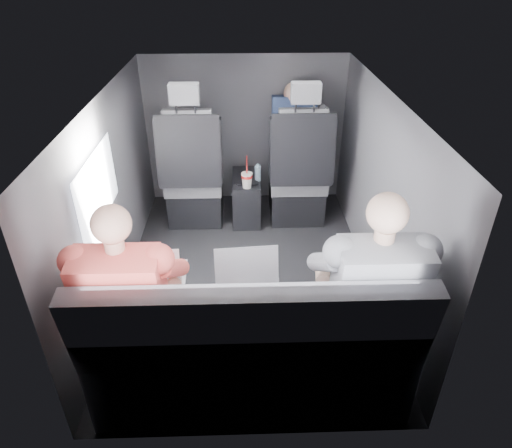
{
  "coord_description": "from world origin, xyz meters",
  "views": [
    {
      "loc": [
        -0.03,
        -2.72,
        2.11
      ],
      "look_at": [
        0.06,
        -0.05,
        0.49
      ],
      "focal_mm": 32.0,
      "sensor_mm": 36.0,
      "label": 1
    }
  ],
  "objects_px": {
    "front_seat_right": "(298,179)",
    "laptop_silver": "(247,269)",
    "rear_bench": "(251,355)",
    "passenger_rear_right": "(366,292)",
    "laptop_black": "(357,274)",
    "passenger_rear_left": "(133,299)",
    "passenger_front_right": "(293,130)",
    "laptop_white": "(149,276)",
    "water_bottle": "(258,173)",
    "soda_cup": "(247,180)",
    "front_seat_left": "(194,180)",
    "center_console": "(246,198)"
  },
  "relations": [
    {
      "from": "laptop_white",
      "to": "passenger_rear_left",
      "type": "xyz_separation_m",
      "value": [
        -0.05,
        -0.16,
        -0.02
      ]
    },
    {
      "from": "front_seat_right",
      "to": "passenger_rear_right",
      "type": "distance_m",
      "value": 1.83
    },
    {
      "from": "passenger_front_right",
      "to": "center_console",
      "type": "bearing_deg",
      "value": -152.5
    },
    {
      "from": "rear_bench",
      "to": "center_console",
      "type": "bearing_deg",
      "value": 90.0
    },
    {
      "from": "water_bottle",
      "to": "passenger_rear_left",
      "type": "height_order",
      "value": "passenger_rear_left"
    },
    {
      "from": "water_bottle",
      "to": "laptop_white",
      "type": "height_order",
      "value": "laptop_white"
    },
    {
      "from": "passenger_rear_left",
      "to": "passenger_rear_right",
      "type": "bearing_deg",
      "value": -0.03
    },
    {
      "from": "water_bottle",
      "to": "laptop_white",
      "type": "relative_size",
      "value": 0.4
    },
    {
      "from": "soda_cup",
      "to": "front_seat_right",
      "type": "bearing_deg",
      "value": 19.1
    },
    {
      "from": "front_seat_right",
      "to": "water_bottle",
      "type": "relative_size",
      "value": 8.47
    },
    {
      "from": "soda_cup",
      "to": "laptop_black",
      "type": "xyz_separation_m",
      "value": [
        0.56,
        -1.5,
        0.16
      ]
    },
    {
      "from": "passenger_front_right",
      "to": "laptop_silver",
      "type": "bearing_deg",
      "value": -103.27
    },
    {
      "from": "front_seat_right",
      "to": "rear_bench",
      "type": "relative_size",
      "value": 0.79
    },
    {
      "from": "soda_cup",
      "to": "laptop_silver",
      "type": "distance_m",
      "value": 1.44
    },
    {
      "from": "rear_bench",
      "to": "laptop_white",
      "type": "xyz_separation_m",
      "value": [
        -0.53,
        0.26,
        0.33
      ]
    },
    {
      "from": "front_seat_right",
      "to": "passenger_rear_right",
      "type": "relative_size",
      "value": 1.02
    },
    {
      "from": "front_seat_left",
      "to": "soda_cup",
      "type": "distance_m",
      "value": 0.49
    },
    {
      "from": "rear_bench",
      "to": "laptop_silver",
      "type": "relative_size",
      "value": 4.65
    },
    {
      "from": "laptop_black",
      "to": "passenger_front_right",
      "type": "distance_m",
      "value": 1.92
    },
    {
      "from": "passenger_rear_left",
      "to": "passenger_rear_right",
      "type": "relative_size",
      "value": 0.97
    },
    {
      "from": "laptop_silver",
      "to": "passenger_rear_left",
      "type": "relative_size",
      "value": 0.29
    },
    {
      "from": "front_seat_left",
      "to": "laptop_white",
      "type": "xyz_separation_m",
      "value": [
        -0.08,
        -1.64,
        0.24
      ]
    },
    {
      "from": "front_seat_left",
      "to": "water_bottle",
      "type": "relative_size",
      "value": 8.47
    },
    {
      "from": "center_console",
      "to": "laptop_silver",
      "type": "height_order",
      "value": "laptop_silver"
    },
    {
      "from": "front_seat_right",
      "to": "laptop_white",
      "type": "bearing_deg",
      "value": -120.81
    },
    {
      "from": "front_seat_right",
      "to": "laptop_silver",
      "type": "bearing_deg",
      "value": -106.37
    },
    {
      "from": "rear_bench",
      "to": "laptop_black",
      "type": "distance_m",
      "value": 0.7
    },
    {
      "from": "laptop_white",
      "to": "passenger_rear_left",
      "type": "distance_m",
      "value": 0.17
    },
    {
      "from": "passenger_front_right",
      "to": "water_bottle",
      "type": "bearing_deg",
      "value": -138.74
    },
    {
      "from": "passenger_rear_left",
      "to": "passenger_front_right",
      "type": "xyz_separation_m",
      "value": [
        1.0,
        2.06,
        0.12
      ]
    },
    {
      "from": "laptop_silver",
      "to": "passenger_front_right",
      "type": "height_order",
      "value": "passenger_front_right"
    },
    {
      "from": "center_console",
      "to": "water_bottle",
      "type": "xyz_separation_m",
      "value": [
        0.1,
        -0.06,
        0.27
      ]
    },
    {
      "from": "passenger_rear_left",
      "to": "passenger_front_right",
      "type": "height_order",
      "value": "passenger_rear_left"
    },
    {
      "from": "laptop_silver",
      "to": "front_seat_left",
      "type": "bearing_deg",
      "value": 105.28
    },
    {
      "from": "water_bottle",
      "to": "laptop_silver",
      "type": "relative_size",
      "value": 0.43
    },
    {
      "from": "laptop_black",
      "to": "rear_bench",
      "type": "bearing_deg",
      "value": -156.38
    },
    {
      "from": "passenger_rear_right",
      "to": "front_seat_right",
      "type": "bearing_deg",
      "value": 94.11
    },
    {
      "from": "passenger_rear_right",
      "to": "laptop_white",
      "type": "bearing_deg",
      "value": 171.55
    },
    {
      "from": "front_seat_left",
      "to": "center_console",
      "type": "bearing_deg",
      "value": 5.07
    },
    {
      "from": "center_console",
      "to": "passenger_rear_right",
      "type": "bearing_deg",
      "value": -72.57
    },
    {
      "from": "rear_bench",
      "to": "passenger_rear_right",
      "type": "bearing_deg",
      "value": 9.3
    },
    {
      "from": "laptop_silver",
      "to": "passenger_front_right",
      "type": "bearing_deg",
      "value": 76.73
    },
    {
      "from": "passenger_rear_right",
      "to": "laptop_black",
      "type": "bearing_deg",
      "value": 93.66
    },
    {
      "from": "soda_cup",
      "to": "passenger_rear_left",
      "type": "distance_m",
      "value": 1.76
    },
    {
      "from": "laptop_black",
      "to": "front_seat_right",
      "type": "bearing_deg",
      "value": 94.15
    },
    {
      "from": "front_seat_left",
      "to": "laptop_silver",
      "type": "distance_m",
      "value": 1.66
    },
    {
      "from": "soda_cup",
      "to": "passenger_front_right",
      "type": "height_order",
      "value": "passenger_front_right"
    },
    {
      "from": "soda_cup",
      "to": "laptop_white",
      "type": "xyz_separation_m",
      "value": [
        -0.53,
        -1.49,
        0.17
      ]
    },
    {
      "from": "laptop_white",
      "to": "passenger_rear_right",
      "type": "relative_size",
      "value": 0.3
    },
    {
      "from": "rear_bench",
      "to": "passenger_front_right",
      "type": "xyz_separation_m",
      "value": [
        0.42,
        2.16,
        0.43
      ]
    }
  ]
}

